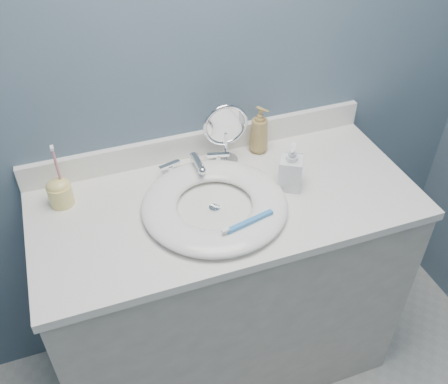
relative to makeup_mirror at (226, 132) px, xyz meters
name	(u,v)px	position (x,y,z in m)	size (l,w,h in m)	color
back_wall	(197,69)	(-0.06, 0.09, 0.20)	(2.20, 0.02, 2.40)	#4C6172
vanity_cabinet	(226,291)	(-0.06, -0.19, -0.58)	(1.20, 0.55, 0.85)	beige
countertop	(227,203)	(-0.06, -0.19, -0.14)	(1.22, 0.57, 0.03)	white
backsplash	(201,143)	(-0.06, 0.07, -0.08)	(1.22, 0.02, 0.09)	white
basin	(215,204)	(-0.11, -0.22, -0.10)	(0.45, 0.45, 0.04)	white
drain	(215,208)	(-0.11, -0.22, -0.12)	(0.04, 0.04, 0.01)	silver
faucet	(195,166)	(-0.11, -0.02, -0.10)	(0.25, 0.13, 0.07)	silver
makeup_mirror	(226,132)	(0.00, 0.00, 0.00)	(0.15, 0.09, 0.23)	silver
soap_bottle_amber	(259,130)	(0.13, 0.02, -0.04)	(0.07, 0.07, 0.17)	#A18248
soap_bottle_clear	(291,166)	(0.15, -0.20, -0.04)	(0.07, 0.07, 0.16)	white
toothbrush_holder	(60,191)	(-0.55, -0.03, -0.07)	(0.08, 0.08, 0.22)	#F2DA79
toothbrush_lying	(248,222)	(-0.06, -0.35, -0.08)	(0.17, 0.05, 0.02)	#3986CC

